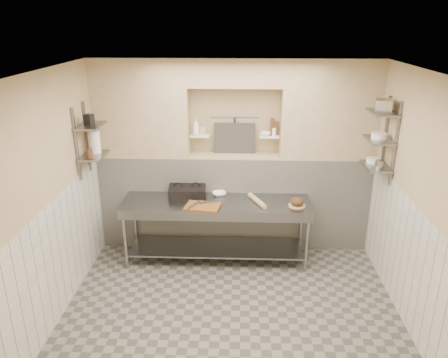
{
  "coord_description": "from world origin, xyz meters",
  "views": [
    {
      "loc": [
        0.09,
        -4.36,
        3.29
      ],
      "look_at": [
        -0.12,
        0.9,
        1.35
      ],
      "focal_mm": 35.0,
      "sensor_mm": 36.0,
      "label": 1
    }
  ],
  "objects_px": {
    "rolling_pin": "(257,200)",
    "cutting_board": "(203,207)",
    "prep_table": "(216,219)",
    "bread_loaf": "(297,201)",
    "bottle_soap": "(196,127)",
    "bowl_alcove": "(265,134)",
    "jug_left": "(94,142)",
    "mixing_bowl": "(219,194)",
    "panini_press": "(187,191)"
  },
  "relations": [
    {
      "from": "bowl_alcove",
      "to": "bread_loaf",
      "type": "bearing_deg",
      "value": -57.07
    },
    {
      "from": "panini_press",
      "to": "jug_left",
      "type": "relative_size",
      "value": 1.83
    },
    {
      "from": "mixing_bowl",
      "to": "jug_left",
      "type": "xyz_separation_m",
      "value": [
        -1.63,
        -0.31,
        0.84
      ]
    },
    {
      "from": "cutting_board",
      "to": "bread_loaf",
      "type": "relative_size",
      "value": 2.51
    },
    {
      "from": "prep_table",
      "to": "rolling_pin",
      "type": "xyz_separation_m",
      "value": [
        0.56,
        0.0,
        0.29
      ]
    },
    {
      "from": "rolling_pin",
      "to": "bottle_soap",
      "type": "xyz_separation_m",
      "value": [
        -0.88,
        0.52,
        0.91
      ]
    },
    {
      "from": "bottle_soap",
      "to": "bowl_alcove",
      "type": "bearing_deg",
      "value": 2.35
    },
    {
      "from": "bottle_soap",
      "to": "jug_left",
      "type": "height_order",
      "value": "bottle_soap"
    },
    {
      "from": "mixing_bowl",
      "to": "rolling_pin",
      "type": "height_order",
      "value": "rolling_pin"
    },
    {
      "from": "rolling_pin",
      "to": "jug_left",
      "type": "distance_m",
      "value": 2.32
    },
    {
      "from": "mixing_bowl",
      "to": "bowl_alcove",
      "type": "bearing_deg",
      "value": 25.24
    },
    {
      "from": "bread_loaf",
      "to": "jug_left",
      "type": "xyz_separation_m",
      "value": [
        -2.7,
        0.04,
        0.8
      ]
    },
    {
      "from": "mixing_bowl",
      "to": "rolling_pin",
      "type": "xyz_separation_m",
      "value": [
        0.54,
        -0.25,
        0.01
      ]
    },
    {
      "from": "prep_table",
      "to": "cutting_board",
      "type": "xyz_separation_m",
      "value": [
        -0.17,
        -0.21,
        0.28
      ]
    },
    {
      "from": "prep_table",
      "to": "rolling_pin",
      "type": "relative_size",
      "value": 5.63
    },
    {
      "from": "prep_table",
      "to": "bread_loaf",
      "type": "height_order",
      "value": "bread_loaf"
    },
    {
      "from": "bread_loaf",
      "to": "jug_left",
      "type": "height_order",
      "value": "jug_left"
    },
    {
      "from": "panini_press",
      "to": "mixing_bowl",
      "type": "xyz_separation_m",
      "value": [
        0.45,
        0.04,
        -0.05
      ]
    },
    {
      "from": "prep_table",
      "to": "panini_press",
      "type": "xyz_separation_m",
      "value": [
        -0.42,
        0.21,
        0.33
      ]
    },
    {
      "from": "mixing_bowl",
      "to": "bread_loaf",
      "type": "xyz_separation_m",
      "value": [
        1.07,
        -0.34,
        0.04
      ]
    },
    {
      "from": "bread_loaf",
      "to": "mixing_bowl",
      "type": "bearing_deg",
      "value": 162.36
    },
    {
      "from": "prep_table",
      "to": "jug_left",
      "type": "relative_size",
      "value": 8.62
    },
    {
      "from": "prep_table",
      "to": "bread_loaf",
      "type": "bearing_deg",
      "value": -4.42
    },
    {
      "from": "rolling_pin",
      "to": "cutting_board",
      "type": "bearing_deg",
      "value": -163.52
    },
    {
      "from": "panini_press",
      "to": "cutting_board",
      "type": "xyz_separation_m",
      "value": [
        0.25,
        -0.43,
        -0.05
      ]
    },
    {
      "from": "bread_loaf",
      "to": "bottle_soap",
      "type": "bearing_deg",
      "value": 156.72
    },
    {
      "from": "prep_table",
      "to": "bottle_soap",
      "type": "height_order",
      "value": "bottle_soap"
    },
    {
      "from": "cutting_board",
      "to": "jug_left",
      "type": "xyz_separation_m",
      "value": [
        -1.43,
        0.16,
        0.84
      ]
    },
    {
      "from": "bowl_alcove",
      "to": "mixing_bowl",
      "type": "bearing_deg",
      "value": -154.76
    },
    {
      "from": "prep_table",
      "to": "bowl_alcove",
      "type": "xyz_separation_m",
      "value": [
        0.68,
        0.56,
        1.09
      ]
    },
    {
      "from": "panini_press",
      "to": "cutting_board",
      "type": "bearing_deg",
      "value": -64.18
    },
    {
      "from": "mixing_bowl",
      "to": "bowl_alcove",
      "type": "distance_m",
      "value": 1.09
    },
    {
      "from": "prep_table",
      "to": "panini_press",
      "type": "bearing_deg",
      "value": 153.33
    },
    {
      "from": "prep_table",
      "to": "cutting_board",
      "type": "distance_m",
      "value": 0.39
    },
    {
      "from": "prep_table",
      "to": "bowl_alcove",
      "type": "distance_m",
      "value": 1.41
    },
    {
      "from": "rolling_pin",
      "to": "jug_left",
      "type": "height_order",
      "value": "jug_left"
    },
    {
      "from": "prep_table",
      "to": "panini_press",
      "type": "distance_m",
      "value": 0.58
    },
    {
      "from": "bottle_soap",
      "to": "bread_loaf",
      "type": "bearing_deg",
      "value": -23.28
    },
    {
      "from": "bottle_soap",
      "to": "bowl_alcove",
      "type": "xyz_separation_m",
      "value": [
        0.99,
        0.04,
        -0.1
      ]
    },
    {
      "from": "bowl_alcove",
      "to": "cutting_board",
      "type": "bearing_deg",
      "value": -137.61
    },
    {
      "from": "cutting_board",
      "to": "jug_left",
      "type": "distance_m",
      "value": 1.67
    },
    {
      "from": "prep_table",
      "to": "bread_loaf",
      "type": "relative_size",
      "value": 14.32
    },
    {
      "from": "rolling_pin",
      "to": "bread_loaf",
      "type": "xyz_separation_m",
      "value": [
        0.54,
        -0.09,
        0.03
      ]
    },
    {
      "from": "panini_press",
      "to": "bottle_soap",
      "type": "distance_m",
      "value": 0.93
    },
    {
      "from": "prep_table",
      "to": "mixing_bowl",
      "type": "xyz_separation_m",
      "value": [
        0.03,
        0.26,
        0.28
      ]
    },
    {
      "from": "prep_table",
      "to": "rolling_pin",
      "type": "height_order",
      "value": "rolling_pin"
    },
    {
      "from": "mixing_bowl",
      "to": "bowl_alcove",
      "type": "height_order",
      "value": "bowl_alcove"
    },
    {
      "from": "bowl_alcove",
      "to": "prep_table",
      "type": "bearing_deg",
      "value": -140.36
    },
    {
      "from": "bread_loaf",
      "to": "prep_table",
      "type": "bearing_deg",
      "value": 175.58
    },
    {
      "from": "bottle_soap",
      "to": "prep_table",
      "type": "bearing_deg",
      "value": -59.13
    }
  ]
}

